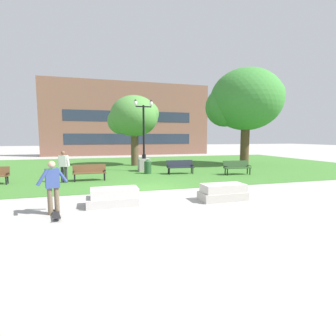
{
  "coord_description": "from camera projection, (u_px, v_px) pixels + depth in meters",
  "views": [
    {
      "loc": [
        -2.49,
        -11.55,
        2.45
      ],
      "look_at": [
        0.5,
        -1.4,
        1.2
      ],
      "focal_mm": 28.0,
      "sensor_mm": 36.0,
      "label": 1
    }
  ],
  "objects": [
    {
      "name": "ground_plane",
      "position": [
        149.0,
        191.0,
        11.99
      ],
      "size": [
        140.0,
        140.0,
        0.0
      ],
      "primitive_type": "plane",
      "color": "#A3A09B"
    },
    {
      "name": "grass_lawn",
      "position": [
        123.0,
        167.0,
        21.52
      ],
      "size": [
        40.0,
        20.0,
        0.02
      ],
      "primitive_type": "cube",
      "color": "#3D752D",
      "rests_on": "ground"
    },
    {
      "name": "concrete_block_center",
      "position": [
        113.0,
        197.0,
        9.39
      ],
      "size": [
        1.81,
        0.9,
        0.64
      ],
      "color": "#BCB7B2",
      "rests_on": "ground"
    },
    {
      "name": "concrete_block_left",
      "position": [
        223.0,
        192.0,
        10.22
      ],
      "size": [
        1.8,
        0.9,
        0.64
      ],
      "color": "#B2ADA3",
      "rests_on": "ground"
    },
    {
      "name": "person_skateboarder",
      "position": [
        53.0,
        184.0,
        8.26
      ],
      "size": [
        0.89,
        0.62,
        1.71
      ],
      "color": "brown",
      "rests_on": "ground"
    },
    {
      "name": "skateboard",
      "position": [
        56.0,
        215.0,
        8.0
      ],
      "size": [
        0.37,
        1.04,
        0.14
      ],
      "color": "black",
      "rests_on": "ground"
    },
    {
      "name": "park_bench_near_left",
      "position": [
        90.0,
        171.0,
        14.67
      ],
      "size": [
        1.81,
        0.58,
        0.9
      ],
      "color": "brown",
      "rests_on": "grass_lawn"
    },
    {
      "name": "park_bench_far_left",
      "position": [
        237.0,
        167.0,
        17.06
      ],
      "size": [
        1.82,
        0.61,
        0.9
      ],
      "color": "#284723",
      "rests_on": "grass_lawn"
    },
    {
      "name": "park_bench_far_right",
      "position": [
        180.0,
        166.0,
        17.4
      ],
      "size": [
        1.83,
        0.64,
        0.9
      ],
      "color": "#1E232D",
      "rests_on": "grass_lawn"
    },
    {
      "name": "lamp_post_right",
      "position": [
        144.0,
        157.0,
        18.73
      ],
      "size": [
        1.32,
        0.8,
        5.05
      ],
      "color": "gray",
      "rests_on": "grass_lawn"
    },
    {
      "name": "tree_far_left",
      "position": [
        134.0,
        117.0,
        22.16
      ],
      "size": [
        4.24,
        4.04,
        5.92
      ],
      "color": "brown",
      "rests_on": "grass_lawn"
    },
    {
      "name": "tree_near_right",
      "position": [
        245.0,
        101.0,
        22.26
      ],
      "size": [
        6.4,
        6.1,
        8.2
      ],
      "color": "#4C3823",
      "rests_on": "grass_lawn"
    },
    {
      "name": "trash_bin",
      "position": [
        148.0,
        166.0,
        17.51
      ],
      "size": [
        0.49,
        0.49,
        0.96
      ],
      "color": "#234C28",
      "rests_on": "grass_lawn"
    },
    {
      "name": "person_bystander_near_lawn",
      "position": [
        64.0,
        165.0,
        13.98
      ],
      "size": [
        0.66,
        0.43,
        1.71
      ],
      "color": "#28282D",
      "rests_on": "grass_lawn"
    },
    {
      "name": "building_facade_distant",
      "position": [
        130.0,
        119.0,
        35.51
      ],
      "size": [
        22.57,
        1.03,
        9.81
      ],
      "color": "brown",
      "rests_on": "ground"
    }
  ]
}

